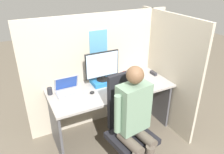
{
  "coord_description": "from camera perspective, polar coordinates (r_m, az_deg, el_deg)",
  "views": [
    {
      "loc": [
        -1.15,
        -1.95,
        2.17
      ],
      "look_at": [
        -0.08,
        0.17,
        0.99
      ],
      "focal_mm": 35.0,
      "sensor_mm": 36.0,
      "label": 1
    }
  ],
  "objects": [
    {
      "name": "monitor",
      "position": [
        2.93,
        -2.58,
        2.97
      ],
      "size": [
        0.48,
        0.17,
        0.4
      ],
      "color": "black",
      "rests_on": "paper_box"
    },
    {
      "name": "laptop",
      "position": [
        2.85,
        -11.43,
        -3.26
      ],
      "size": [
        0.31,
        0.22,
        0.22
      ],
      "color": "#99999E",
      "rests_on": "desk"
    },
    {
      "name": "person",
      "position": [
        2.32,
        6.1,
        -10.72
      ],
      "size": [
        0.48,
        0.47,
        1.35
      ],
      "color": "brown",
      "rests_on": "ground"
    },
    {
      "name": "pen_cup",
      "position": [
        2.87,
        -15.96,
        -3.55
      ],
      "size": [
        0.06,
        0.06,
        0.09
      ],
      "color": "#28282D",
      "rests_on": "desk"
    },
    {
      "name": "office_chair",
      "position": [
        2.56,
        4.25,
        -11.83
      ],
      "size": [
        0.54,
        0.57,
        1.17
      ],
      "color": "black",
      "rests_on": "ground"
    },
    {
      "name": "mouse",
      "position": [
        2.8,
        -5.22,
        -4.04
      ],
      "size": [
        0.06,
        0.05,
        0.04
      ],
      "color": "black",
      "rests_on": "desk"
    },
    {
      "name": "coffee_mug",
      "position": [
        3.18,
        3.45,
        0.58
      ],
      "size": [
        0.07,
        0.07,
        0.1
      ],
      "color": "#A3332D",
      "rests_on": "desk"
    },
    {
      "name": "carrot_toy",
      "position": [
        2.87,
        4.86,
        -3.21
      ],
      "size": [
        0.04,
        0.15,
        0.04
      ],
      "color": "orange",
      "rests_on": "desk"
    },
    {
      "name": "desk",
      "position": [
        3.03,
        -0.19,
        -5.59
      ],
      "size": [
        1.66,
        0.69,
        0.74
      ],
      "color": "#9E9993",
      "rests_on": "ground"
    },
    {
      "name": "stapler",
      "position": [
        3.34,
        10.78,
        0.99
      ],
      "size": [
        0.04,
        0.13,
        0.05
      ],
      "color": "#2D2D33",
      "rests_on": "desk"
    },
    {
      "name": "paper_box",
      "position": [
        3.03,
        -2.47,
        -1.19
      ],
      "size": [
        0.3,
        0.23,
        0.06
      ],
      "color": "#236BAD",
      "rests_on": "desk"
    },
    {
      "name": "cubicle_panel_right",
      "position": [
        3.28,
        13.84,
        1.48
      ],
      "size": [
        0.04,
        1.32,
        1.67
      ],
      "color": "#B7AD99",
      "rests_on": "ground"
    },
    {
      "name": "cubicle_panel_back",
      "position": [
        3.19,
        -3.16,
        1.58
      ],
      "size": [
        2.16,
        0.05,
        1.67
      ],
      "color": "#B7AD99",
      "rests_on": "ground"
    },
    {
      "name": "ground_plane",
      "position": [
        3.14,
        2.78,
        -17.47
      ],
      "size": [
        12.0,
        12.0,
        0.0
      ],
      "primitive_type": "plane",
      "color": "#665B4C"
    }
  ]
}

